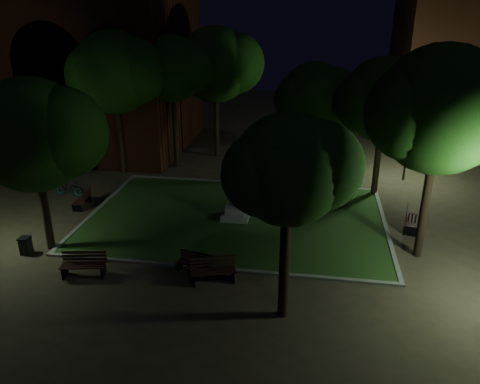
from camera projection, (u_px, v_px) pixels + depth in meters
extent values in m
plane|color=#493B29|center=(229.00, 236.00, 22.65)|extent=(80.00, 80.00, 0.00)
cube|color=#2B4B1B|center=(236.00, 218.00, 24.46)|extent=(15.00, 10.00, 0.08)
cube|color=slate|center=(216.00, 269.00, 19.79)|extent=(15.40, 0.20, 0.12)
cube|color=slate|center=(250.00, 183.00, 29.12)|extent=(15.40, 0.20, 0.12)
cube|color=slate|center=(99.00, 208.00, 25.58)|extent=(0.20, 10.00, 0.12)
cube|color=slate|center=(386.00, 228.00, 23.33)|extent=(0.20, 10.00, 0.12)
cube|color=gray|center=(236.00, 215.00, 24.39)|extent=(1.40, 1.40, 0.30)
cube|color=gray|center=(236.00, 209.00, 24.26)|extent=(1.00, 1.00, 0.40)
cylinder|color=gray|center=(236.00, 187.00, 23.80)|extent=(0.44, 0.44, 2.00)
sphere|color=gray|center=(236.00, 164.00, 23.33)|extent=(0.50, 0.50, 0.50)
cube|color=#4A1F10|center=(52.00, 45.00, 34.97)|extent=(20.00, 12.00, 15.00)
cube|color=black|center=(67.00, 113.00, 31.93)|extent=(5.00, 3.00, 7.00)
cylinder|color=black|center=(59.00, 60.00, 30.61)|extent=(5.00, 3.00, 5.00)
plane|color=orange|center=(75.00, 109.00, 33.03)|extent=(6.30, 0.00, 6.30)
cylinder|color=black|center=(45.00, 209.00, 20.86)|extent=(0.36, 0.36, 3.91)
sphere|color=#204C12|center=(32.00, 135.00, 19.56)|extent=(4.87, 4.87, 4.87)
sphere|color=#204C12|center=(62.00, 133.00, 19.53)|extent=(3.90, 3.90, 3.90)
sphere|color=#204C12|center=(7.00, 138.00, 19.47)|extent=(3.65, 3.65, 3.65)
cylinder|color=black|center=(175.00, 129.00, 31.31)|extent=(0.36, 0.36, 5.30)
sphere|color=#204C12|center=(172.00, 69.00, 29.84)|extent=(4.22, 4.22, 4.22)
sphere|color=#204C12|center=(189.00, 67.00, 29.82)|extent=(3.37, 3.37, 3.37)
sphere|color=#204C12|center=(158.00, 71.00, 29.72)|extent=(3.16, 3.16, 3.16)
cylinder|color=black|center=(311.00, 150.00, 28.77)|extent=(0.36, 0.36, 4.10)
sphere|color=#204C12|center=(315.00, 97.00, 27.53)|extent=(4.13, 4.13, 4.13)
sphere|color=#204C12|center=(332.00, 95.00, 27.52)|extent=(3.30, 3.30, 3.30)
sphere|color=#204C12|center=(300.00, 99.00, 27.42)|extent=(3.10, 3.10, 3.10)
cylinder|color=black|center=(377.00, 160.00, 26.88)|extent=(0.36, 0.36, 4.18)
sphere|color=#204C12|center=(384.00, 99.00, 25.56)|extent=(4.69, 4.69, 4.69)
sphere|color=#204C12|center=(406.00, 98.00, 25.53)|extent=(3.75, 3.75, 3.75)
sphere|color=#204C12|center=(367.00, 102.00, 25.46)|extent=(3.52, 3.52, 3.52)
cylinder|color=black|center=(425.00, 204.00, 20.02)|extent=(0.36, 0.36, 5.02)
sphere|color=#204C12|center=(440.00, 110.00, 18.48)|extent=(5.22, 5.22, 5.22)
sphere|color=#204C12|center=(474.00, 107.00, 18.43)|extent=(4.17, 4.17, 4.17)
sphere|color=#204C12|center=(414.00, 113.00, 18.39)|extent=(3.91, 3.91, 3.91)
cylinder|color=black|center=(285.00, 261.00, 16.13)|extent=(0.36, 0.36, 4.49)
sphere|color=#204C12|center=(288.00, 169.00, 14.86)|extent=(3.71, 3.71, 3.71)
sphere|color=#204C12|center=(318.00, 166.00, 14.87)|extent=(2.96, 2.96, 2.96)
sphere|color=#204C12|center=(264.00, 174.00, 14.73)|extent=(2.78, 2.78, 2.78)
cylinder|color=black|center=(120.00, 136.00, 30.17)|extent=(0.36, 0.36, 4.99)
sphere|color=#204C12|center=(114.00, 72.00, 28.65)|extent=(5.09, 5.09, 5.09)
sphere|color=#204C12|center=(135.00, 71.00, 28.61)|extent=(4.07, 4.07, 4.07)
sphere|color=#204C12|center=(96.00, 74.00, 28.57)|extent=(3.82, 3.82, 3.82)
cylinder|color=black|center=(217.00, 123.00, 33.57)|extent=(0.36, 0.36, 4.98)
sphere|color=#204C12|center=(215.00, 65.00, 32.04)|extent=(5.19, 5.19, 5.19)
sphere|color=#204C12|center=(235.00, 63.00, 31.99)|extent=(4.15, 4.15, 4.15)
sphere|color=#204C12|center=(200.00, 66.00, 31.96)|extent=(3.89, 3.89, 3.89)
cylinder|color=black|center=(99.00, 133.00, 33.02)|extent=(0.12, 0.12, 3.93)
cylinder|color=black|center=(96.00, 105.00, 32.28)|extent=(0.90, 0.08, 0.08)
sphere|color=#D8FFD8|center=(90.00, 105.00, 32.34)|extent=(0.28, 0.28, 0.28)
sphere|color=#D8FFD8|center=(102.00, 105.00, 32.21)|extent=(0.28, 0.28, 0.28)
cylinder|color=black|center=(407.00, 148.00, 29.02)|extent=(0.12, 0.12, 4.27)
cylinder|color=black|center=(412.00, 114.00, 28.22)|extent=(0.90, 0.08, 0.08)
sphere|color=#D8FFD8|center=(404.00, 114.00, 28.28)|extent=(0.28, 0.28, 0.28)
sphere|color=#D8FFD8|center=(420.00, 114.00, 28.15)|extent=(0.28, 0.28, 0.28)
cube|color=black|center=(181.00, 265.00, 19.80)|extent=(0.17, 0.53, 0.42)
cube|color=black|center=(209.00, 271.00, 19.34)|extent=(0.17, 0.53, 0.42)
cube|color=#341712|center=(192.00, 266.00, 19.31)|extent=(1.51, 0.42, 0.04)
cube|color=#341712|center=(194.00, 264.00, 19.42)|extent=(1.51, 0.42, 0.04)
cube|color=#341712|center=(195.00, 263.00, 19.54)|extent=(1.51, 0.42, 0.04)
cube|color=#341712|center=(197.00, 261.00, 19.65)|extent=(1.51, 0.42, 0.04)
cube|color=#341712|center=(197.00, 259.00, 19.67)|extent=(1.51, 0.39, 0.09)
cube|color=#341712|center=(197.00, 256.00, 19.62)|extent=(1.51, 0.39, 0.09)
cube|color=#341712|center=(197.00, 253.00, 19.56)|extent=(1.51, 0.39, 0.09)
cube|color=black|center=(194.00, 278.00, 18.77)|extent=(0.26, 0.61, 0.50)
cube|color=black|center=(233.00, 275.00, 19.01)|extent=(0.26, 0.61, 0.50)
cube|color=#341712|center=(214.00, 274.00, 18.56)|extent=(1.76, 0.67, 0.05)
cube|color=#341712|center=(213.00, 272.00, 18.71)|extent=(1.76, 0.67, 0.05)
cube|color=#341712|center=(213.00, 270.00, 18.86)|extent=(1.76, 0.67, 0.05)
cube|color=#341712|center=(213.00, 268.00, 19.00)|extent=(1.76, 0.67, 0.05)
cube|color=#341712|center=(212.00, 265.00, 19.02)|extent=(1.74, 0.64, 0.11)
cube|color=#341712|center=(212.00, 261.00, 18.96)|extent=(1.74, 0.64, 0.11)
cube|color=#341712|center=(212.00, 258.00, 18.90)|extent=(1.74, 0.64, 0.11)
cube|color=black|center=(65.00, 271.00, 19.29)|extent=(0.18, 0.63, 0.50)
cube|color=black|center=(103.00, 270.00, 19.32)|extent=(0.18, 0.63, 0.50)
cube|color=#341712|center=(81.00, 268.00, 18.97)|extent=(1.81, 0.43, 0.05)
cube|color=#341712|center=(83.00, 266.00, 19.12)|extent=(1.81, 0.43, 0.05)
cube|color=#341712|center=(84.00, 264.00, 19.27)|extent=(1.81, 0.43, 0.05)
cube|color=#341712|center=(85.00, 262.00, 19.42)|extent=(1.81, 0.43, 0.05)
cube|color=#341712|center=(85.00, 259.00, 19.44)|extent=(1.80, 0.40, 0.11)
cube|color=#341712|center=(84.00, 256.00, 19.38)|extent=(1.80, 0.40, 0.11)
cube|color=#341712|center=(84.00, 252.00, 19.32)|extent=(1.80, 0.40, 0.11)
cube|color=black|center=(87.00, 198.00, 26.46)|extent=(0.53, 0.10, 0.42)
cube|color=black|center=(77.00, 208.00, 25.22)|extent=(0.53, 0.10, 0.42)
cube|color=#341712|center=(78.00, 199.00, 25.77)|extent=(0.21, 1.54, 0.04)
cube|color=#341712|center=(80.00, 200.00, 25.76)|extent=(0.21, 1.54, 0.04)
cube|color=#341712|center=(82.00, 200.00, 25.75)|extent=(0.21, 1.54, 0.04)
cube|color=#341712|center=(85.00, 200.00, 25.74)|extent=(0.21, 1.54, 0.04)
cube|color=#341712|center=(86.00, 198.00, 25.70)|extent=(0.18, 1.54, 0.09)
cube|color=#341712|center=(85.00, 196.00, 25.65)|extent=(0.18, 1.54, 0.09)
cube|color=#341712|center=(85.00, 194.00, 25.60)|extent=(0.18, 1.54, 0.09)
cube|color=black|center=(410.00, 231.00, 22.63)|extent=(0.63, 0.21, 0.51)
cube|color=black|center=(412.00, 218.00, 24.00)|extent=(0.63, 0.21, 0.51)
cube|color=#341712|center=(417.00, 220.00, 23.13)|extent=(0.52, 1.81, 0.05)
cube|color=#341712|center=(414.00, 220.00, 23.18)|extent=(0.52, 1.81, 0.05)
cube|color=#341712|center=(410.00, 219.00, 23.24)|extent=(0.52, 1.81, 0.05)
cube|color=#341712|center=(407.00, 219.00, 23.30)|extent=(0.52, 1.81, 0.05)
cube|color=#341712|center=(406.00, 216.00, 23.28)|extent=(0.48, 1.81, 0.11)
cube|color=#341712|center=(406.00, 213.00, 23.22)|extent=(0.48, 1.81, 0.11)
cube|color=#341712|center=(407.00, 210.00, 23.16)|extent=(0.48, 1.81, 0.11)
cube|color=black|center=(301.00, 176.00, 29.87)|extent=(0.10, 0.48, 0.38)
cube|color=black|center=(282.00, 175.00, 30.15)|extent=(0.10, 0.48, 0.38)
cube|color=#341712|center=(292.00, 172.00, 30.11)|extent=(1.39, 0.21, 0.03)
cube|color=#341712|center=(291.00, 172.00, 30.00)|extent=(1.39, 0.21, 0.03)
cube|color=#341712|center=(291.00, 173.00, 29.89)|extent=(1.39, 0.21, 0.03)
cube|color=#341712|center=(291.00, 174.00, 29.78)|extent=(1.39, 0.21, 0.03)
cube|color=#341712|center=(291.00, 173.00, 29.70)|extent=(1.38, 0.18, 0.08)
cube|color=#341712|center=(291.00, 171.00, 29.65)|extent=(1.38, 0.18, 0.08)
cube|color=#341712|center=(291.00, 169.00, 29.61)|extent=(1.38, 0.18, 0.08)
cube|color=black|center=(26.00, 246.00, 20.95)|extent=(0.44, 0.44, 0.77)
cube|color=black|center=(24.00, 238.00, 20.80)|extent=(0.49, 0.49, 0.05)
imported|color=black|center=(69.00, 188.00, 27.29)|extent=(1.83, 0.78, 0.93)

